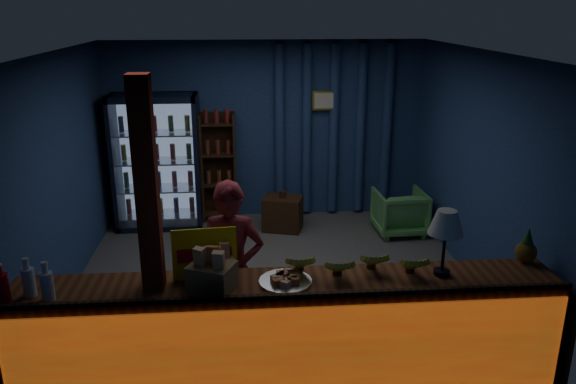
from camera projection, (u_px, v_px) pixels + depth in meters
name	position (u px, v px, depth m)	size (l,w,h in m)	color
ground	(275.00, 279.00, 6.57)	(4.60, 4.60, 0.00)	#515154
room_walls	(274.00, 149.00, 6.08)	(4.60, 4.60, 4.60)	navy
counter	(288.00, 334.00, 4.62)	(4.40, 0.57, 0.99)	brown
support_post	(152.00, 246.00, 4.29)	(0.16, 0.16, 2.60)	maroon
beverage_cooler	(158.00, 162.00, 7.98)	(1.20, 0.62, 1.90)	black
bottle_shelf	(219.00, 167.00, 8.22)	(0.50, 0.28, 1.60)	#3E2813
curtain_folds	(334.00, 130.00, 8.27)	(1.74, 0.14, 2.50)	navy
framed_picture	(325.00, 101.00, 8.07)	(0.36, 0.04, 0.28)	gold
shopkeeper	(232.00, 270.00, 4.99)	(0.59, 0.39, 1.62)	maroon
green_chair	(400.00, 212.00, 7.83)	(0.66, 0.68, 0.62)	#5EB55A
side_table	(283.00, 213.00, 7.96)	(0.61, 0.51, 0.58)	#3E2813
yellow_sign	(205.00, 254.00, 4.49)	(0.52, 0.15, 0.41)	yellow
soda_bottles	(16.00, 284.00, 4.18)	(0.58, 0.18, 0.31)	#B10B17
snack_box_left	(212.00, 275.00, 4.32)	(0.41, 0.38, 0.35)	#A17B4E
snack_box_centre	(216.00, 269.00, 4.45)	(0.33, 0.29, 0.31)	#A17B4E
pastry_tray	(285.00, 280.00, 4.45)	(0.43, 0.43, 0.07)	silver
banana_bunches	(356.00, 263.00, 4.58)	(1.18, 0.33, 0.19)	yellow
table_lamp	(446.00, 225.00, 4.46)	(0.29, 0.29, 0.56)	black
pineapple	(526.00, 249.00, 4.77)	(0.18, 0.18, 0.31)	olive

